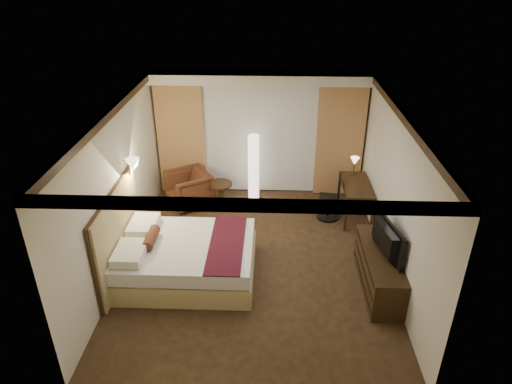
{
  "coord_description": "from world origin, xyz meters",
  "views": [
    {
      "loc": [
        0.26,
        -6.54,
        4.81
      ],
      "look_at": [
        0.0,
        0.4,
        1.15
      ],
      "focal_mm": 32.0,
      "sensor_mm": 36.0,
      "label": 1
    }
  ],
  "objects_px": {
    "armchair": "(188,187)",
    "desk": "(355,201)",
    "dresser": "(379,270)",
    "office_chair": "(329,197)",
    "television": "(382,237)",
    "floor_lamp": "(254,168)",
    "bed": "(188,259)",
    "side_table": "(221,195)"
  },
  "relations": [
    {
      "from": "bed",
      "to": "side_table",
      "type": "relative_size",
      "value": 3.91
    },
    {
      "from": "floor_lamp",
      "to": "desk",
      "type": "height_order",
      "value": "floor_lamp"
    },
    {
      "from": "television",
      "to": "armchair",
      "type": "bearing_deg",
      "value": 41.47
    },
    {
      "from": "floor_lamp",
      "to": "television",
      "type": "height_order",
      "value": "floor_lamp"
    },
    {
      "from": "dresser",
      "to": "television",
      "type": "distance_m",
      "value": 0.63
    },
    {
      "from": "floor_lamp",
      "to": "television",
      "type": "relative_size",
      "value": 1.42
    },
    {
      "from": "side_table",
      "to": "television",
      "type": "relative_size",
      "value": 0.53
    },
    {
      "from": "armchair",
      "to": "television",
      "type": "distance_m",
      "value": 4.34
    },
    {
      "from": "armchair",
      "to": "desk",
      "type": "xyz_separation_m",
      "value": [
        3.44,
        -0.37,
        -0.05
      ]
    },
    {
      "from": "side_table",
      "to": "dresser",
      "type": "height_order",
      "value": "dresser"
    },
    {
      "from": "office_chair",
      "to": "dresser",
      "type": "distance_m",
      "value": 2.23
    },
    {
      "from": "side_table",
      "to": "dresser",
      "type": "distance_m",
      "value": 3.76
    },
    {
      "from": "desk",
      "to": "dresser",
      "type": "bearing_deg",
      "value": -88.7
    },
    {
      "from": "office_chair",
      "to": "television",
      "type": "bearing_deg",
      "value": -67.4
    },
    {
      "from": "side_table",
      "to": "desk",
      "type": "xyz_separation_m",
      "value": [
        2.75,
        -0.31,
        0.1
      ]
    },
    {
      "from": "office_chair",
      "to": "dresser",
      "type": "xyz_separation_m",
      "value": [
        0.58,
        -2.15,
        -0.15
      ]
    },
    {
      "from": "armchair",
      "to": "television",
      "type": "bearing_deg",
      "value": 21.86
    },
    {
      "from": "side_table",
      "to": "office_chair",
      "type": "relative_size",
      "value": 0.59
    },
    {
      "from": "bed",
      "to": "office_chair",
      "type": "xyz_separation_m",
      "value": [
        2.52,
        1.96,
        0.16
      ]
    },
    {
      "from": "office_chair",
      "to": "television",
      "type": "xyz_separation_m",
      "value": [
        0.55,
        -2.15,
        0.48
      ]
    },
    {
      "from": "office_chair",
      "to": "floor_lamp",
      "type": "bearing_deg",
      "value": 162.95
    },
    {
      "from": "dresser",
      "to": "television",
      "type": "bearing_deg",
      "value": 180.0
    },
    {
      "from": "bed",
      "to": "desk",
      "type": "distance_m",
      "value": 3.65
    },
    {
      "from": "floor_lamp",
      "to": "bed",
      "type": "bearing_deg",
      "value": -109.93
    },
    {
      "from": "armchair",
      "to": "television",
      "type": "xyz_separation_m",
      "value": [
        3.46,
        -2.57,
        0.53
      ]
    },
    {
      "from": "dresser",
      "to": "television",
      "type": "xyz_separation_m",
      "value": [
        -0.03,
        0.0,
        0.63
      ]
    },
    {
      "from": "side_table",
      "to": "floor_lamp",
      "type": "relative_size",
      "value": 0.37
    },
    {
      "from": "desk",
      "to": "dresser",
      "type": "relative_size",
      "value": 0.71
    },
    {
      "from": "floor_lamp",
      "to": "dresser",
      "type": "relative_size",
      "value": 0.89
    },
    {
      "from": "bed",
      "to": "desk",
      "type": "xyz_separation_m",
      "value": [
        3.05,
        2.01,
        0.06
      ]
    },
    {
      "from": "dresser",
      "to": "side_table",
      "type": "bearing_deg",
      "value": 138.14
    },
    {
      "from": "dresser",
      "to": "office_chair",
      "type": "bearing_deg",
      "value": 105.0
    },
    {
      "from": "bed",
      "to": "television",
      "type": "distance_m",
      "value": 3.14
    },
    {
      "from": "floor_lamp",
      "to": "dresser",
      "type": "height_order",
      "value": "floor_lamp"
    },
    {
      "from": "bed",
      "to": "desk",
      "type": "relative_size",
      "value": 1.84
    },
    {
      "from": "armchair",
      "to": "office_chair",
      "type": "distance_m",
      "value": 2.94
    },
    {
      "from": "side_table",
      "to": "television",
      "type": "distance_m",
      "value": 3.8
    },
    {
      "from": "bed",
      "to": "floor_lamp",
      "type": "bearing_deg",
      "value": 70.07
    },
    {
      "from": "office_chair",
      "to": "desk",
      "type": "bearing_deg",
      "value": 13.77
    },
    {
      "from": "bed",
      "to": "dresser",
      "type": "xyz_separation_m",
      "value": [
        3.1,
        -0.19,
        0.01
      ]
    },
    {
      "from": "bed",
      "to": "side_table",
      "type": "distance_m",
      "value": 2.34
    },
    {
      "from": "side_table",
      "to": "office_chair",
      "type": "bearing_deg",
      "value": -9.19
    }
  ]
}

